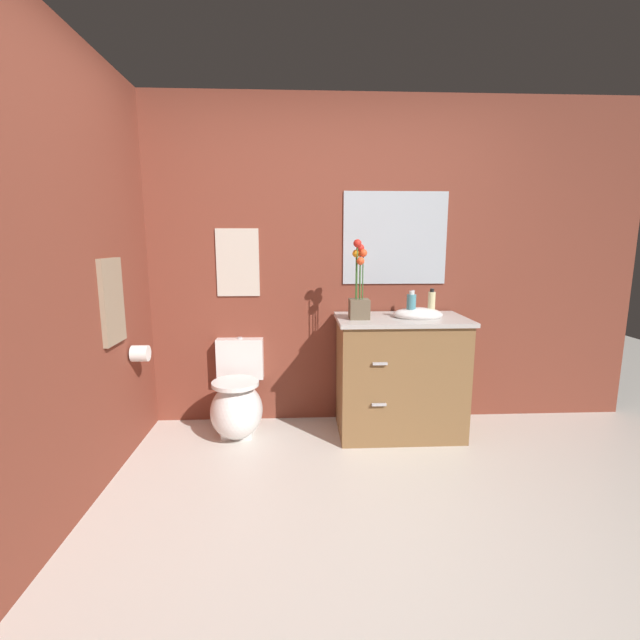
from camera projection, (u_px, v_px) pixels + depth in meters
name	position (u px, v px, depth m)	size (l,w,h in m)	color
ground_plane	(360.00, 557.00, 2.02)	(9.46, 9.46, 0.00)	beige
wall_back	(359.00, 264.00, 3.43)	(4.42, 0.05, 2.50)	brown
wall_left	(66.00, 277.00, 2.21)	(0.05, 4.55, 2.50)	brown
toilet	(237.00, 403.00, 3.27)	(0.38, 0.59, 0.69)	white
vanity_cabinet	(400.00, 374.00, 3.27)	(0.94, 0.56, 1.06)	brown
flower_vase	(359.00, 295.00, 3.10)	(0.14, 0.14, 0.56)	brown
soap_bottle	(431.00, 304.00, 3.19)	(0.05, 0.05, 0.21)	beige
lotion_bottle	(411.00, 306.00, 3.16)	(0.07, 0.07, 0.19)	teal
wall_poster	(238.00, 263.00, 3.36)	(0.32, 0.01, 0.51)	beige
wall_mirror	(395.00, 238.00, 3.38)	(0.80, 0.01, 0.70)	#B2BCC6
hanging_towel	(112.00, 301.00, 2.66)	(0.03, 0.28, 0.52)	gray
toilet_paper_roll	(140.00, 353.00, 2.97)	(0.11, 0.11, 0.11)	white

